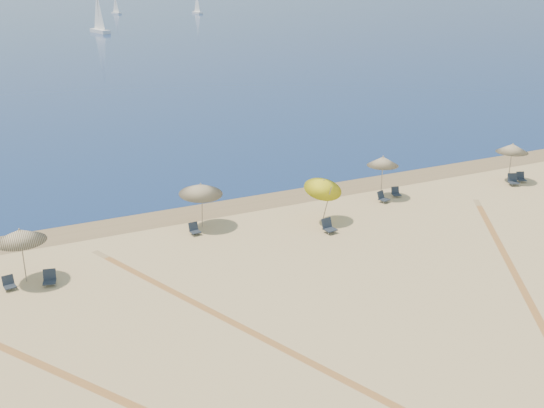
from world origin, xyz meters
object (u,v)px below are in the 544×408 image
at_px(chair_7, 513,180).
at_px(umbrella_3, 324,185).
at_px(chair_4, 328,226).
at_px(chair_8, 521,177).
at_px(sailboat_3, 99,18).
at_px(chair_5, 382,197).
at_px(umbrella_4, 383,161).
at_px(sailboat_2, 197,5).
at_px(umbrella_1, 20,235).
at_px(chair_3, 194,229).
at_px(chair_1, 9,283).
at_px(umbrella_2, 201,189).
at_px(chair_6, 396,192).
at_px(chair_2, 50,278).
at_px(sailboat_1, 116,7).
at_px(umbrella_5, 512,148).

bearing_deg(chair_7, umbrella_3, -155.31).
xyz_separation_m(chair_4, chair_7, (14.88, 1.61, -0.00)).
xyz_separation_m(chair_8, sailboat_3, (-3.41, 113.69, 2.77)).
xyz_separation_m(umbrella_3, chair_7, (14.45, 0.27, -1.86)).
xyz_separation_m(umbrella_3, chair_4, (-0.43, -1.34, -1.86)).
bearing_deg(chair_5, umbrella_4, 43.38).
height_order(chair_8, sailboat_2, sailboat_2).
relative_size(umbrella_1, umbrella_4, 0.98).
bearing_deg(umbrella_3, umbrella_1, -178.81).
xyz_separation_m(umbrella_3, chair_3, (-6.97, 1.56, -1.91)).
distance_m(chair_1, chair_7, 30.89).
height_order(umbrella_2, chair_5, umbrella_2).
distance_m(chair_1, chair_6, 22.81).
distance_m(chair_6, chair_8, 9.27).
xyz_separation_m(umbrella_1, chair_4, (15.24, -1.02, -1.93)).
height_order(umbrella_2, umbrella_3, umbrella_3).
bearing_deg(sailboat_2, umbrella_1, -114.26).
height_order(umbrella_1, chair_6, umbrella_1).
relative_size(umbrella_2, umbrella_4, 0.97).
xyz_separation_m(umbrella_1, chair_1, (-0.76, -0.42, -2.00)).
relative_size(chair_2, chair_6, 1.14).
bearing_deg(chair_7, chair_3, -159.83).
distance_m(umbrella_1, chair_8, 31.18).
relative_size(chair_2, sailboat_2, 0.10).
height_order(umbrella_1, chair_8, umbrella_1).
relative_size(umbrella_4, chair_4, 3.36).
bearing_deg(chair_7, umbrella_4, -167.28).
bearing_deg(sailboat_3, umbrella_2, -110.84).
xyz_separation_m(chair_2, sailboat_3, (26.77, 115.31, 2.75)).
bearing_deg(sailboat_1, chair_2, -119.75).
distance_m(umbrella_3, chair_3, 7.40).
bearing_deg(chair_3, chair_2, -165.49).
xyz_separation_m(chair_3, sailboat_2, (57.50, 158.82, 2.08)).
relative_size(chair_5, chair_6, 1.15).
xyz_separation_m(umbrella_2, sailboat_3, (18.28, 111.92, 0.86)).
bearing_deg(chair_6, chair_2, -159.25).
xyz_separation_m(umbrella_3, chair_5, (4.93, 1.31, -1.89)).
relative_size(chair_2, chair_8, 0.98).
bearing_deg(sailboat_1, umbrella_2, -117.28).
distance_m(chair_1, chair_2, 1.71).
bearing_deg(umbrella_4, sailboat_1, 82.09).
bearing_deg(umbrella_4, umbrella_5, -6.86).
bearing_deg(chair_2, chair_3, 32.23).
bearing_deg(chair_1, chair_3, 5.57).
xyz_separation_m(chair_3, chair_8, (22.41, -1.02, 0.01)).
height_order(chair_2, chair_8, chair_2).
relative_size(umbrella_3, umbrella_4, 1.06).
distance_m(chair_5, sailboat_1, 170.39).
bearing_deg(chair_1, chair_7, -6.27).
height_order(umbrella_3, chair_5, umbrella_3).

